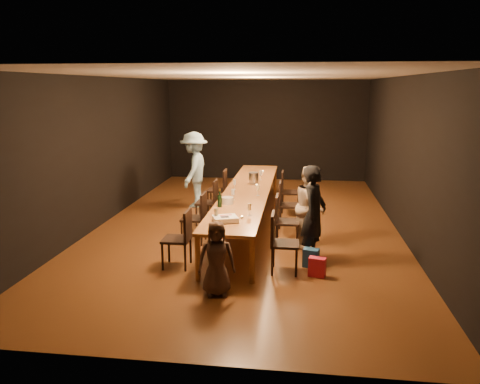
# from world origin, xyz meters

# --- Properties ---
(ground) EXTENTS (10.00, 10.00, 0.00)m
(ground) POSITION_xyz_m (0.00, 0.00, 0.00)
(ground) COLOR #461F11
(ground) RESTS_ON ground
(room_shell) EXTENTS (6.04, 10.04, 3.02)m
(room_shell) POSITION_xyz_m (0.00, 0.00, 2.08)
(room_shell) COLOR black
(room_shell) RESTS_ON ground
(table) EXTENTS (0.90, 6.00, 0.75)m
(table) POSITION_xyz_m (0.00, 0.00, 0.70)
(table) COLOR brown
(table) RESTS_ON ground
(chair_right_0) EXTENTS (0.42, 0.42, 0.93)m
(chair_right_0) POSITION_xyz_m (0.85, -2.40, 0.47)
(chair_right_0) COLOR black
(chair_right_0) RESTS_ON ground
(chair_right_1) EXTENTS (0.42, 0.42, 0.93)m
(chair_right_1) POSITION_xyz_m (0.85, -1.20, 0.47)
(chair_right_1) COLOR black
(chair_right_1) RESTS_ON ground
(chair_right_2) EXTENTS (0.42, 0.42, 0.93)m
(chair_right_2) POSITION_xyz_m (0.85, 0.00, 0.47)
(chair_right_2) COLOR black
(chair_right_2) RESTS_ON ground
(chair_right_3) EXTENTS (0.42, 0.42, 0.93)m
(chair_right_3) POSITION_xyz_m (0.85, 1.20, 0.47)
(chair_right_3) COLOR black
(chair_right_3) RESTS_ON ground
(chair_left_0) EXTENTS (0.42, 0.42, 0.93)m
(chair_left_0) POSITION_xyz_m (-0.85, -2.40, 0.47)
(chair_left_0) COLOR black
(chair_left_0) RESTS_ON ground
(chair_left_1) EXTENTS (0.42, 0.42, 0.93)m
(chair_left_1) POSITION_xyz_m (-0.85, -1.20, 0.47)
(chair_left_1) COLOR black
(chair_left_1) RESTS_ON ground
(chair_left_2) EXTENTS (0.42, 0.42, 0.93)m
(chair_left_2) POSITION_xyz_m (-0.85, 0.00, 0.47)
(chair_left_2) COLOR black
(chair_left_2) RESTS_ON ground
(chair_left_3) EXTENTS (0.42, 0.42, 0.93)m
(chair_left_3) POSITION_xyz_m (-0.85, 1.20, 0.47)
(chair_left_3) COLOR black
(chair_left_3) RESTS_ON ground
(woman_birthday) EXTENTS (0.54, 0.67, 1.58)m
(woman_birthday) POSITION_xyz_m (1.29, -1.84, 0.79)
(woman_birthday) COLOR black
(woman_birthday) RESTS_ON ground
(woman_tan) EXTENTS (0.70, 0.81, 1.45)m
(woman_tan) POSITION_xyz_m (1.25, -1.10, 0.73)
(woman_tan) COLOR beige
(woman_tan) RESTS_ON ground
(man_blue) EXTENTS (0.72, 1.18, 1.77)m
(man_blue) POSITION_xyz_m (-1.43, 1.41, 0.89)
(man_blue) COLOR #94C3E5
(man_blue) RESTS_ON ground
(child) EXTENTS (0.57, 0.44, 1.04)m
(child) POSITION_xyz_m (-0.04, -3.32, 0.52)
(child) COLOR #443026
(child) RESTS_ON ground
(gift_bag_red) EXTENTS (0.28, 0.19, 0.30)m
(gift_bag_red) POSITION_xyz_m (1.34, -2.52, 0.15)
(gift_bag_red) COLOR red
(gift_bag_red) RESTS_ON ground
(gift_bag_blue) EXTENTS (0.28, 0.22, 0.30)m
(gift_bag_blue) POSITION_xyz_m (1.26, -2.15, 0.15)
(gift_bag_blue) COLOR #225395
(gift_bag_blue) RESTS_ON ground
(birthday_cake) EXTENTS (0.45, 0.41, 0.09)m
(birthday_cake) POSITION_xyz_m (-0.08, -2.33, 0.79)
(birthday_cake) COLOR white
(birthday_cake) RESTS_ON table
(plate_stack) EXTENTS (0.25, 0.25, 0.12)m
(plate_stack) POSITION_xyz_m (-0.22, -1.20, 0.81)
(plate_stack) COLOR silver
(plate_stack) RESTS_ON table
(champagne_bottle) EXTENTS (0.10, 0.10, 0.32)m
(champagne_bottle) POSITION_xyz_m (-0.32, -1.44, 0.91)
(champagne_bottle) COLOR black
(champagne_bottle) RESTS_ON table
(ice_bucket) EXTENTS (0.28, 0.28, 0.24)m
(ice_bucket) POSITION_xyz_m (0.06, 0.67, 0.87)
(ice_bucket) COLOR #A2A3A7
(ice_bucket) RESTS_ON table
(wineglass_0) EXTENTS (0.06, 0.06, 0.21)m
(wineglass_0) POSITION_xyz_m (-0.23, -2.30, 0.85)
(wineglass_0) COLOR beige
(wineglass_0) RESTS_ON table
(wineglass_1) EXTENTS (0.06, 0.06, 0.21)m
(wineglass_1) POSITION_xyz_m (0.25, -1.95, 0.85)
(wineglass_1) COLOR beige
(wineglass_1) RESTS_ON table
(wineglass_2) EXTENTS (0.06, 0.06, 0.21)m
(wineglass_2) POSITION_xyz_m (-0.17, -0.91, 0.85)
(wineglass_2) COLOR silver
(wineglass_2) RESTS_ON table
(wineglass_3) EXTENTS (0.06, 0.06, 0.21)m
(wineglass_3) POSITION_xyz_m (0.26, -0.50, 0.85)
(wineglass_3) COLOR beige
(wineglass_3) RESTS_ON table
(wineglass_4) EXTENTS (0.06, 0.06, 0.21)m
(wineglass_4) POSITION_xyz_m (-0.27, -0.00, 0.85)
(wineglass_4) COLOR silver
(wineglass_4) RESTS_ON table
(wineglass_5) EXTENTS (0.06, 0.06, 0.21)m
(wineglass_5) POSITION_xyz_m (0.18, 1.06, 0.85)
(wineglass_5) COLOR silver
(wineglass_5) RESTS_ON table
(tealight_near) EXTENTS (0.05, 0.05, 0.03)m
(tealight_near) POSITION_xyz_m (0.15, -2.10, 0.77)
(tealight_near) COLOR #B2B7B2
(tealight_near) RESTS_ON table
(tealight_mid) EXTENTS (0.05, 0.05, 0.03)m
(tealight_mid) POSITION_xyz_m (0.15, 0.38, 0.77)
(tealight_mid) COLOR #B2B7B2
(tealight_mid) RESTS_ON table
(tealight_far) EXTENTS (0.05, 0.05, 0.03)m
(tealight_far) POSITION_xyz_m (0.15, 2.02, 0.77)
(tealight_far) COLOR #B2B7B2
(tealight_far) RESTS_ON table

